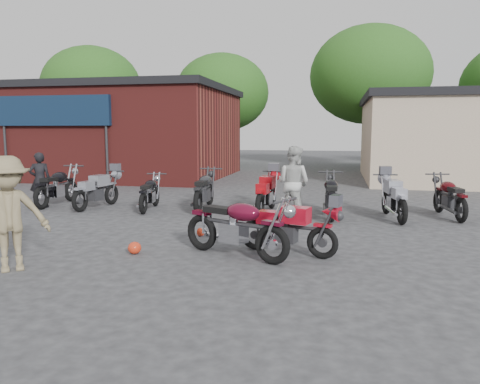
% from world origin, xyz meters
% --- Properties ---
extents(ground, '(90.00, 90.00, 0.00)m').
position_xyz_m(ground, '(0.00, 0.00, 0.00)').
color(ground, '#2C2C2E').
extents(brick_building, '(12.00, 8.00, 4.00)m').
position_xyz_m(brick_building, '(-9.00, 14.00, 2.00)').
color(brick_building, maroon).
rests_on(brick_building, ground).
extents(tree_0, '(6.56, 6.56, 8.20)m').
position_xyz_m(tree_0, '(-14.00, 22.00, 4.10)').
color(tree_0, '#204211').
rests_on(tree_0, ground).
extents(tree_1, '(5.92, 5.92, 7.40)m').
position_xyz_m(tree_1, '(-5.00, 22.00, 3.70)').
color(tree_1, '#204211').
rests_on(tree_1, ground).
extents(tree_2, '(7.04, 7.04, 8.80)m').
position_xyz_m(tree_2, '(4.00, 22.00, 4.40)').
color(tree_2, '#204211').
rests_on(tree_2, ground).
extents(vintage_motorcycle, '(2.23, 1.54, 1.24)m').
position_xyz_m(vintage_motorcycle, '(0.62, 0.58, 0.62)').
color(vintage_motorcycle, '#560A1F').
rests_on(vintage_motorcycle, ground).
extents(sportbike, '(1.91, 1.10, 1.05)m').
position_xyz_m(sportbike, '(1.49, 0.97, 0.52)').
color(sportbike, red).
rests_on(sportbike, ground).
extents(helmet, '(0.32, 0.32, 0.22)m').
position_xyz_m(helmet, '(-1.24, 0.43, 0.11)').
color(helmet, red).
rests_on(helmet, ground).
extents(person_dark, '(0.70, 0.63, 1.60)m').
position_xyz_m(person_dark, '(-6.05, 4.64, 0.80)').
color(person_dark, black).
rests_on(person_dark, ground).
extents(person_light, '(1.10, 1.01, 1.83)m').
position_xyz_m(person_light, '(1.22, 4.42, 0.91)').
color(person_light, '#BCBDB8').
rests_on(person_light, ground).
extents(person_tan, '(1.34, 1.28, 1.82)m').
position_xyz_m(person_tan, '(-2.72, -0.91, 0.91)').
color(person_tan, '#80714F').
rests_on(person_tan, ground).
extents(row_bike_0, '(0.77, 2.16, 1.24)m').
position_xyz_m(row_bike_0, '(-5.84, 5.15, 0.62)').
color(row_bike_0, black).
rests_on(row_bike_0, ground).
extents(row_bike_1, '(0.93, 2.02, 1.13)m').
position_xyz_m(row_bike_1, '(-4.43, 4.92, 0.56)').
color(row_bike_1, gray).
rests_on(row_bike_1, ground).
extents(row_bike_2, '(0.85, 1.89, 1.06)m').
position_xyz_m(row_bike_2, '(-2.82, 4.92, 0.53)').
color(row_bike_2, black).
rests_on(row_bike_2, ground).
extents(row_bike_3, '(0.83, 2.14, 1.22)m').
position_xyz_m(row_bike_3, '(-1.34, 5.29, 0.61)').
color(row_bike_3, '#232326').
rests_on(row_bike_3, ground).
extents(row_bike_4, '(0.81, 2.08, 1.18)m').
position_xyz_m(row_bike_4, '(0.44, 5.13, 0.59)').
color(row_bike_4, '#B00E16').
rests_on(row_bike_4, ground).
extents(row_bike_5, '(0.79, 2.12, 1.21)m').
position_xyz_m(row_bike_5, '(2.15, 4.94, 0.61)').
color(row_bike_5, black).
rests_on(row_bike_5, ground).
extents(row_bike_6, '(0.96, 2.09, 1.17)m').
position_xyz_m(row_bike_6, '(3.69, 4.92, 0.58)').
color(row_bike_6, '#9899A6').
rests_on(row_bike_6, ground).
extents(row_bike_7, '(0.96, 2.08, 1.16)m').
position_xyz_m(row_bike_7, '(5.11, 5.44, 0.58)').
color(row_bike_7, '#49090E').
rests_on(row_bike_7, ground).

